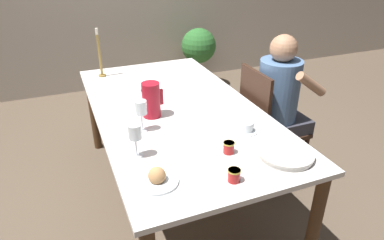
{
  "coord_description": "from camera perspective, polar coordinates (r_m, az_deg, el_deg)",
  "views": [
    {
      "loc": [
        -0.68,
        -1.98,
        1.74
      ],
      "look_at": [
        0.0,
        -0.3,
        0.8
      ],
      "focal_mm": 32.0,
      "sensor_mm": 36.0,
      "label": 1
    }
  ],
  "objects": [
    {
      "name": "ground_plane",
      "position": [
        2.72,
        -2.43,
        -12.3
      ],
      "size": [
        20.0,
        20.0,
        0.0
      ],
      "primitive_type": "plane",
      "color": "brown"
    },
    {
      "name": "dining_table",
      "position": [
        2.35,
        -2.74,
        0.24
      ],
      "size": [
        1.05,
        2.0,
        0.75
      ],
      "color": "silver",
      "rests_on": "ground_plane"
    },
    {
      "name": "chair_person_side",
      "position": [
        2.68,
        12.19,
        -0.73
      ],
      "size": [
        0.42,
        0.42,
        0.95
      ],
      "rotation": [
        0.0,
        0.0,
        -1.57
      ],
      "color": "#331E14",
      "rests_on": "ground_plane"
    },
    {
      "name": "person_seated",
      "position": [
        2.61,
        14.66,
        3.31
      ],
      "size": [
        0.39,
        0.41,
        1.19
      ],
      "rotation": [
        0.0,
        0.0,
        -1.57
      ],
      "color": "#33333D",
      "rests_on": "ground_plane"
    },
    {
      "name": "red_pitcher",
      "position": [
        2.17,
        -6.82,
        3.38
      ],
      "size": [
        0.14,
        0.11,
        0.23
      ],
      "color": "#A31423",
      "rests_on": "dining_table"
    },
    {
      "name": "wine_glass_water",
      "position": [
        1.99,
        -8.49,
        1.84
      ],
      "size": [
        0.07,
        0.07,
        0.19
      ],
      "color": "white",
      "rests_on": "dining_table"
    },
    {
      "name": "wine_glass_juice",
      "position": [
        1.75,
        -9.47,
        -2.25
      ],
      "size": [
        0.07,
        0.07,
        0.19
      ],
      "color": "white",
      "rests_on": "dining_table"
    },
    {
      "name": "teacup_near_person",
      "position": [
        2.03,
        9.04,
        -1.3
      ],
      "size": [
        0.13,
        0.13,
        0.06
      ],
      "color": "silver",
      "rests_on": "dining_table"
    },
    {
      "name": "serving_tray",
      "position": [
        1.85,
        15.38,
        -5.5
      ],
      "size": [
        0.29,
        0.29,
        0.03
      ],
      "color": "#B7B2A8",
      "rests_on": "dining_table"
    },
    {
      "name": "bread_plate",
      "position": [
        1.61,
        -5.84,
        -9.62
      ],
      "size": [
        0.2,
        0.2,
        0.08
      ],
      "color": "silver",
      "rests_on": "dining_table"
    },
    {
      "name": "jam_jar_amber",
      "position": [
        1.82,
        6.15,
        -4.5
      ],
      "size": [
        0.06,
        0.06,
        0.06
      ],
      "color": "#A81E1E",
      "rests_on": "dining_table"
    },
    {
      "name": "jam_jar_red",
      "position": [
        1.62,
        7.03,
        -9.05
      ],
      "size": [
        0.06,
        0.06,
        0.06
      ],
      "color": "#A81E1E",
      "rests_on": "dining_table"
    },
    {
      "name": "candlestick_tall",
      "position": [
        2.93,
        -15.09,
        10.02
      ],
      "size": [
        0.06,
        0.06,
        0.4
      ],
      "color": "olive",
      "rests_on": "dining_table"
    },
    {
      "name": "potted_plant",
      "position": [
        4.54,
        1.11,
        11.41
      ],
      "size": [
        0.45,
        0.45,
        0.78
      ],
      "color": "beige",
      "rests_on": "ground_plane"
    }
  ]
}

